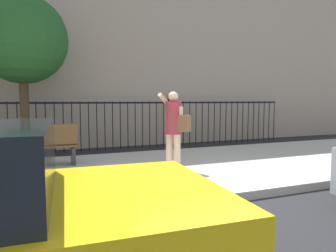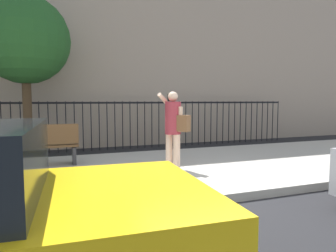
# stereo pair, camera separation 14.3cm
# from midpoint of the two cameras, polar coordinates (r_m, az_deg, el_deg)

# --- Properties ---
(ground_plane) EXTENTS (60.00, 60.00, 0.00)m
(ground_plane) POSITION_cam_midpoint_polar(r_m,az_deg,el_deg) (5.01, 10.52, -14.17)
(ground_plane) COLOR black
(sidewalk) EXTENTS (28.00, 4.40, 0.15)m
(sidewalk) POSITION_cam_midpoint_polar(r_m,az_deg,el_deg) (6.87, 0.60, -8.19)
(sidewalk) COLOR #B2ADA3
(sidewalk) RESTS_ON ground
(building_facade) EXTENTS (28.00, 4.00, 9.19)m
(building_facade) POSITION_cam_midpoint_polar(r_m,az_deg,el_deg) (13.09, -10.46, 17.87)
(building_facade) COLOR tan
(building_facade) RESTS_ON ground
(iron_fence) EXTENTS (12.03, 0.04, 1.60)m
(iron_fence) POSITION_cam_midpoint_polar(r_m,az_deg,el_deg) (10.23, -7.30, 1.41)
(iron_fence) COLOR black
(iron_fence) RESTS_ON ground
(pedestrian_on_phone) EXTENTS (0.62, 0.72, 1.66)m
(pedestrian_on_phone) POSITION_cam_midpoint_polar(r_m,az_deg,el_deg) (6.44, 0.54, 0.31)
(pedestrian_on_phone) COLOR beige
(pedestrian_on_phone) RESTS_ON sidewalk
(street_bench) EXTENTS (1.60, 0.45, 0.95)m
(street_bench) POSITION_cam_midpoint_polar(r_m,az_deg,el_deg) (7.26, -23.52, -3.28)
(street_bench) COLOR brown
(street_bench) RESTS_ON sidewalk
(street_tree_near) EXTENTS (2.42, 2.42, 4.50)m
(street_tree_near) POSITION_cam_midpoint_polar(r_m,az_deg,el_deg) (9.42, -26.24, 14.40)
(street_tree_near) COLOR #4C3823
(street_tree_near) RESTS_ON ground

